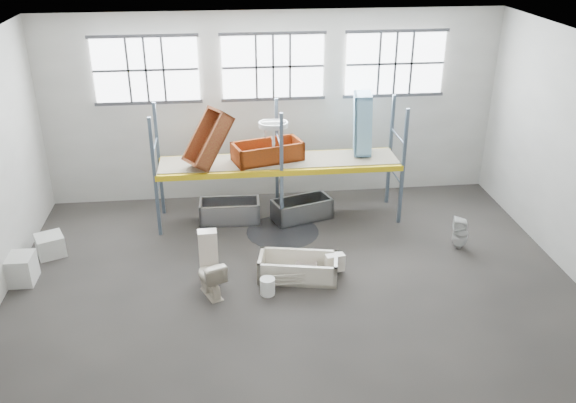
{
  "coord_description": "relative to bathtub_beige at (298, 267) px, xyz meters",
  "views": [
    {
      "loc": [
        -1.35,
        -10.58,
        7.18
      ],
      "look_at": [
        0.0,
        1.5,
        1.4
      ],
      "focal_mm": 38.07,
      "sensor_mm": 36.0,
      "label": 1
    }
  ],
  "objects": [
    {
      "name": "toilet_white",
      "position": [
        3.93,
        0.86,
        0.14
      ],
      "size": [
        0.44,
        0.44,
        0.78
      ],
      "primitive_type": "imported",
      "rotation": [
        0.0,
        0.0,
        -1.85
      ],
      "color": "white",
      "rests_on": "floor"
    },
    {
      "name": "rack_beam_back",
      "position": [
        -0.12,
        3.51,
        1.25
      ],
      "size": [
        6.0,
        0.1,
        0.14
      ],
      "primitive_type": "cube",
      "color": "yellow",
      "rests_on": "floor"
    },
    {
      "name": "rack_upright_rb",
      "position": [
        2.88,
        3.51,
        1.25
      ],
      "size": [
        0.08,
        0.08,
        3.0
      ],
      "primitive_type": "cube",
      "color": "slate",
      "rests_on": "floor"
    },
    {
      "name": "rack_beam_front",
      "position": [
        -0.12,
        2.31,
        1.25
      ],
      "size": [
        6.0,
        0.1,
        0.14
      ],
      "primitive_type": "cube",
      "color": "yellow",
      "rests_on": "floor"
    },
    {
      "name": "steel_tub_left",
      "position": [
        -1.4,
        2.85,
        0.03
      ],
      "size": [
        1.53,
        0.75,
        0.56
      ],
      "primitive_type": null,
      "rotation": [
        0.0,
        0.0,
        -0.03
      ],
      "color": "#B5B6BC",
      "rests_on": "floor"
    },
    {
      "name": "rack_upright_la",
      "position": [
        -3.12,
        2.31,
        1.25
      ],
      "size": [
        0.08,
        0.08,
        3.0
      ],
      "primitive_type": "cube",
      "color": "slate",
      "rests_on": "floor"
    },
    {
      "name": "shelf_deck",
      "position": [
        -0.12,
        2.91,
        1.33
      ],
      "size": [
        5.9,
        1.1,
        0.03
      ],
      "primitive_type": "cube",
      "color": "gray",
      "rests_on": "floor"
    },
    {
      "name": "blue_tub_upright",
      "position": [
        2.01,
        3.14,
        2.15
      ],
      "size": [
        0.6,
        0.79,
        1.55
      ],
      "primitive_type": null,
      "rotation": [
        0.0,
        1.54,
        -0.17
      ],
      "color": "#7FB6D8",
      "rests_on": "shelf_deck"
    },
    {
      "name": "cistern_spare",
      "position": [
        0.81,
        0.06,
        0.03
      ],
      "size": [
        0.44,
        0.27,
        0.39
      ],
      "primitive_type": "cube",
      "rotation": [
        0.0,
        0.0,
        0.19
      ],
      "color": "beige",
      "rests_on": "bathtub_beige"
    },
    {
      "name": "wall_back",
      "position": [
        -0.12,
        4.46,
        2.25
      ],
      "size": [
        12.0,
        0.1,
        5.0
      ],
      "primitive_type": "cube",
      "color": "#AAA79F",
      "rests_on": "ground"
    },
    {
      "name": "cistern_tall",
      "position": [
        -1.9,
        0.04,
        0.36
      ],
      "size": [
        0.41,
        0.28,
        1.23
      ],
      "primitive_type": "cube",
      "rotation": [
        0.0,
        0.0,
        0.05
      ],
      "color": "beige",
      "rests_on": "floor"
    },
    {
      "name": "window_left",
      "position": [
        -3.32,
        4.35,
        3.35
      ],
      "size": [
        2.6,
        0.04,
        1.6
      ],
      "primitive_type": "cube",
      "color": "white",
      "rests_on": "wall_back"
    },
    {
      "name": "bathtub_beige",
      "position": [
        0.0,
        0.0,
        0.0
      ],
      "size": [
        1.81,
        1.12,
        0.5
      ],
      "primitive_type": null,
      "rotation": [
        0.0,
        0.0,
        -0.2
      ],
      "color": "beige",
      "rests_on": "floor"
    },
    {
      "name": "rust_tub_tilted",
      "position": [
        -1.84,
        2.7,
        2.05
      ],
      "size": [
        1.35,
        1.2,
        1.42
      ],
      "primitive_type": null,
      "rotation": [
        0.0,
        -0.96,
        0.56
      ],
      "color": "brown",
      "rests_on": "shelf_deck"
    },
    {
      "name": "carton_near",
      "position": [
        -5.97,
        0.49,
        0.07
      ],
      "size": [
        0.74,
        0.64,
        0.63
      ],
      "primitive_type": "cube",
      "rotation": [
        0.0,
        0.0,
        -0.01
      ],
      "color": "silver",
      "rests_on": "floor"
    },
    {
      "name": "rust_tub_flat",
      "position": [
        -0.4,
        2.95,
        1.57
      ],
      "size": [
        1.84,
        1.24,
        0.47
      ],
      "primitive_type": null,
      "rotation": [
        0.0,
        0.0,
        0.29
      ],
      "color": "#922F08",
      "rests_on": "shelf_deck"
    },
    {
      "name": "steel_tub_right",
      "position": [
        0.45,
        2.77,
        0.02
      ],
      "size": [
        1.62,
        1.11,
        0.54
      ],
      "primitive_type": null,
      "rotation": [
        0.0,
        0.0,
        0.31
      ],
      "color": "#929598",
      "rests_on": "floor"
    },
    {
      "name": "window_mid",
      "position": [
        -0.12,
        4.35,
        3.35
      ],
      "size": [
        2.6,
        0.04,
        1.6
      ],
      "primitive_type": "cube",
      "color": "white",
      "rests_on": "wall_back"
    },
    {
      "name": "window_right",
      "position": [
        3.08,
        4.35,
        3.35
      ],
      "size": [
        2.6,
        0.04,
        1.6
      ],
      "primitive_type": "cube",
      "color": "white",
      "rests_on": "wall_back"
    },
    {
      "name": "floor",
      "position": [
        -0.12,
        -0.59,
        -0.3
      ],
      "size": [
        12.0,
        10.0,
        0.1
      ],
      "primitive_type": "cube",
      "color": "#46403C",
      "rests_on": "ground"
    },
    {
      "name": "rack_upright_lb",
      "position": [
        -3.12,
        3.51,
        1.25
      ],
      "size": [
        0.08,
        0.08,
        3.0
      ],
      "primitive_type": "cube",
      "color": "slate",
      "rests_on": "floor"
    },
    {
      "name": "wet_patch",
      "position": [
        -0.12,
        2.11,
        -0.25
      ],
      "size": [
        1.8,
        1.8,
        0.0
      ],
      "primitive_type": "cylinder",
      "color": "black",
      "rests_on": "floor"
    },
    {
      "name": "carton_far",
      "position": [
        -5.55,
        1.6,
        -0.0
      ],
      "size": [
        0.77,
        0.77,
        0.49
      ],
      "primitive_type": "cube",
      "rotation": [
        0.0,
        0.0,
        0.41
      ],
      "color": "beige",
      "rests_on": "floor"
    },
    {
      "name": "sink_in_tub",
      "position": [
        0.2,
        0.15,
        -0.09
      ],
      "size": [
        0.62,
        0.62,
        0.17
      ],
      "primitive_type": "imported",
      "rotation": [
        0.0,
        0.0,
        0.32
      ],
      "color": "beige",
      "rests_on": "bathtub_beige"
    },
    {
      "name": "sink_on_shelf",
      "position": [
        -0.27,
        2.65,
        1.85
      ],
      "size": [
        0.71,
        0.55,
        0.63
      ],
      "primitive_type": "imported",
      "rotation": [
        0.0,
        0.0,
        -0.01
      ],
      "color": "silver",
      "rests_on": "rust_tub_flat"
    },
    {
      "name": "bucket",
      "position": [
        -0.71,
        -0.56,
        -0.07
      ],
      "size": [
        0.37,
        0.37,
        0.36
      ],
      "primitive_type": "cylinder",
      "rotation": [
        0.0,
        0.0,
        -0.2
      ],
      "color": "white",
      "rests_on": "floor"
    },
    {
      "name": "rack_upright_ra",
      "position": [
        2.88,
        2.31,
        1.25
      ],
      "size": [
        0.08,
        0.08,
        3.0
      ],
      "primitive_type": "cube",
      "color": "slate",
      "rests_on": "floor"
    },
    {
      "name": "toilet_beige",
      "position": [
        -1.87,
        -0.45,
        0.17
      ],
      "size": [
        0.75,
        0.93,
        0.83
      ],
      "primitive_type": "imported",
      "rotation": [
        0.0,
        0.0,
        3.55
      ],
      "color": "beige",
      "rests_on": "floor"
    },
    {
      "name": "wall_front",
      "position": [
        -0.12,
        -5.64,
        2.25
      ],
      "size": [
        12.0,
        0.1,
        5.0
      ],
      "primitive_type": "cube",
      "color": "#B9B5AC",
      "rests_on": "ground"
    },
    {
      "name": "ceiling",
      "position": [
        -0.12,
        -0.59,
        4.8
      ],
      "size": [
        12.0,
        10.0,
        0.1
      ],
      "primitive_type": "cube",
      "color": "silver",
      "rests_on": "ground"
    },
    {
      "name": "rack_upright_ma",
      "position": [
        -0.12,
        2.31,
        1.25
      ],
      "size": [
        0.08,
        0.08,
        3.0
      ],
      "primitive_type": "cube",
      "color": "slate",
      "rests_on": "floor"
    },
    {
      "name": "rack_upright_mb",
      "position": [
        -0.12,
        3.51,
        1.25
      ],
      "size": [
        0.08,
        0.08,
        3.0
      ],
      "primitive_type": "cube",
      "color": "slate",
      "rests_on": "floor"
    }
  ]
}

